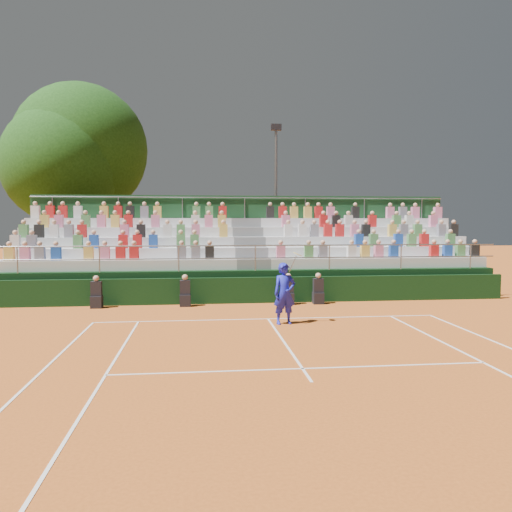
{
  "coord_description": "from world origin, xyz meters",
  "views": [
    {
      "loc": [
        -2.15,
        -15.79,
        3.16
      ],
      "look_at": [
        0.0,
        3.5,
        1.8
      ],
      "focal_mm": 35.0,
      "sensor_mm": 36.0,
      "label": 1
    }
  ],
  "objects": [
    {
      "name": "tree_east",
      "position": [
        -8.99,
        14.31,
        7.25
      ],
      "size": [
        7.6,
        7.6,
        11.06
      ],
      "color": "#392714",
      "rests_on": "ground"
    },
    {
      "name": "tennis_player",
      "position": [
        0.4,
        -0.82,
        0.95
      ],
      "size": [
        0.91,
        0.55,
        2.22
      ],
      "color": "#1A20C4",
      "rests_on": "ground"
    },
    {
      "name": "line_officials",
      "position": [
        -1.3,
        2.75,
        0.48
      ],
      "size": [
        8.64,
        0.4,
        1.19
      ],
      "color": "black",
      "rests_on": "ground"
    },
    {
      "name": "ground",
      "position": [
        0.0,
        0.0,
        0.0
      ],
      "size": [
        90.0,
        90.0,
        0.0
      ],
      "primitive_type": "plane",
      "color": "#C35E20",
      "rests_on": "ground"
    },
    {
      "name": "floodlight_mast",
      "position": [
        2.17,
        12.69,
        5.02
      ],
      "size": [
        0.6,
        0.25,
        8.67
      ],
      "color": "gray",
      "rests_on": "ground"
    },
    {
      "name": "tree_west",
      "position": [
        -9.69,
        13.16,
        6.28
      ],
      "size": [
        6.65,
        6.65,
        9.62
      ],
      "color": "#392714",
      "rests_on": "ground"
    },
    {
      "name": "grandstand",
      "position": [
        -0.01,
        6.44,
        1.09
      ],
      "size": [
        20.0,
        5.2,
        4.4
      ],
      "color": "black",
      "rests_on": "ground"
    },
    {
      "name": "courtside_wall",
      "position": [
        0.0,
        3.2,
        0.5
      ],
      "size": [
        20.0,
        0.15,
        1.0
      ],
      "primitive_type": "cube",
      "color": "black",
      "rests_on": "ground"
    }
  ]
}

